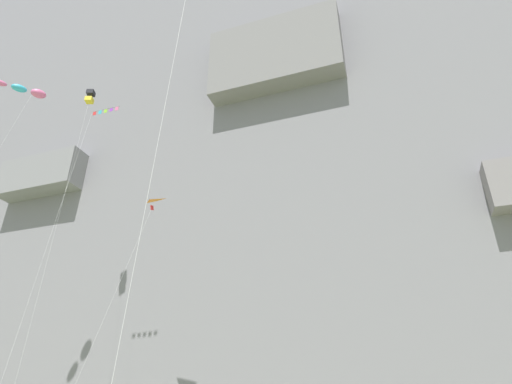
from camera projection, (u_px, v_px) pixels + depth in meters
name	position (u px, v px, depth m)	size (l,w,h in m)	color
cliff_face	(301.00, 135.00, 59.81)	(180.00, 25.43, 76.45)	gray
kite_box_near_cliff	(90.00, 98.00, 43.73)	(1.34, 2.38, 33.21)	black
kite_windsock_mid_right	(21.00, 89.00, 40.59)	(4.71, 6.49, 31.53)	pink
kite_delta_front_field	(147.00, 210.00, 35.81)	(3.11, 5.18, 19.45)	orange
kite_banner_upper_right	(93.00, 142.00, 37.66)	(3.05, 5.84, 29.09)	black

